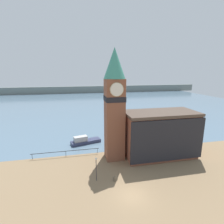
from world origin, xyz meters
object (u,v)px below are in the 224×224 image
pier_building (160,134)px  mooring_bollard_near (114,179)px  boat_near (84,141)px  lamp_post (96,165)px  clock_tower (114,103)px

pier_building → mooring_bollard_near: size_ratio=18.73×
boat_near → mooring_bollard_near: bearing=-91.1°
mooring_bollard_near → lamp_post: bearing=165.5°
clock_tower → lamp_post: size_ratio=5.31×
pier_building → boat_near: bearing=147.9°
mooring_bollard_near → boat_near: bearing=103.5°
clock_tower → pier_building: 10.69m
mooring_bollard_near → lamp_post: (-2.55, 0.66, 2.24)m
pier_building → boat_near: (-13.89, 8.70, -3.70)m
clock_tower → mooring_bollard_near: 12.50m
mooring_bollard_near → pier_building: bearing=31.2°
pier_building → mooring_bollard_near: 12.68m
pier_building → lamp_post: size_ratio=3.64×
boat_near → mooring_bollard_near: boat_near is taller
mooring_bollard_near → lamp_post: lamp_post is taller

